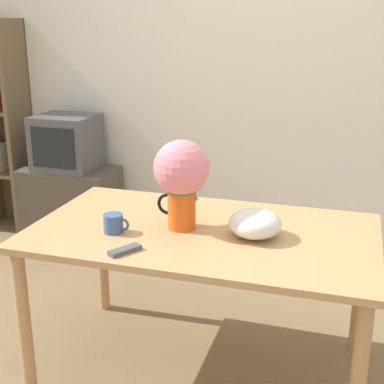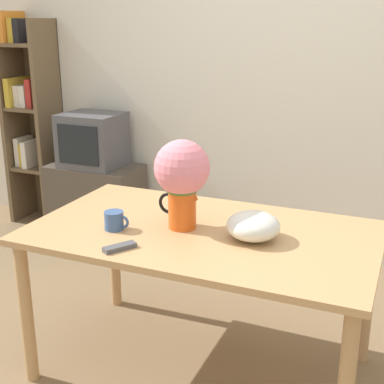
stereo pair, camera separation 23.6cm
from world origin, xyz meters
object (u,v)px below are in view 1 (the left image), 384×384
Objects in this scene: flower_vase at (182,176)px; coffee_mug at (114,223)px; tv_set at (67,142)px; white_bowl at (255,224)px.

coffee_mug is at bearing -152.38° from flower_vase.
coffee_mug is (-0.27, -0.14, -0.20)m from flower_vase.
flower_vase is 0.37m from coffee_mug.
coffee_mug is 0.27× the size of tv_set.
flower_vase reaches higher than white_bowl.
tv_set is (-1.32, 1.28, -0.21)m from flower_vase.
flower_vase is at bearing 179.03° from white_bowl.
tv_set reaches higher than white_bowl.
flower_vase is 1.85m from tv_set.
tv_set reaches higher than coffee_mug.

